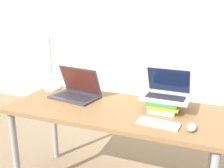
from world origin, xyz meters
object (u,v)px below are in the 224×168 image
object	(u,v)px
book_stack	(164,103)
wireless_keyboard	(158,123)
laptop_on_books	(167,92)
mouse	(192,127)
laptop_left	(76,91)
desk_lamp	(53,35)

from	to	relation	value
book_stack	wireless_keyboard	bearing A→B (deg)	-87.09
laptop_on_books	mouse	size ratio (longest dim) A/B	3.32
laptop_on_books	book_stack	bearing A→B (deg)	-156.36
book_stack	mouse	xyz separation A→B (m)	(0.21, -0.27, -0.03)
book_stack	laptop_on_books	bearing A→B (deg)	23.64
laptop_left	book_stack	world-z (taller)	laptop_left
laptop_on_books	mouse	bearing A→B (deg)	-53.12
laptop_left	laptop_on_books	bearing A→B (deg)	0.04
laptop_left	laptop_on_books	xyz separation A→B (m)	(0.72, 0.00, 0.08)
desk_lamp	book_stack	bearing A→B (deg)	-4.37
mouse	desk_lamp	xyz separation A→B (m)	(-1.16, 0.34, 0.47)
laptop_left	mouse	world-z (taller)	laptop_left
wireless_keyboard	mouse	xyz separation A→B (m)	(0.20, -0.00, 0.01)
book_stack	wireless_keyboard	size ratio (longest dim) A/B	1.02
laptop_left	desk_lamp	bearing A→B (deg)	163.56
laptop_left	laptop_on_books	world-z (taller)	laptop_on_books
laptop_on_books	wireless_keyboard	world-z (taller)	laptop_on_books
mouse	desk_lamp	bearing A→B (deg)	163.66
mouse	wireless_keyboard	bearing A→B (deg)	179.05
book_stack	desk_lamp	size ratio (longest dim) A/B	0.43
wireless_keyboard	mouse	bearing A→B (deg)	-0.95
laptop_left	desk_lamp	distance (m)	0.50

